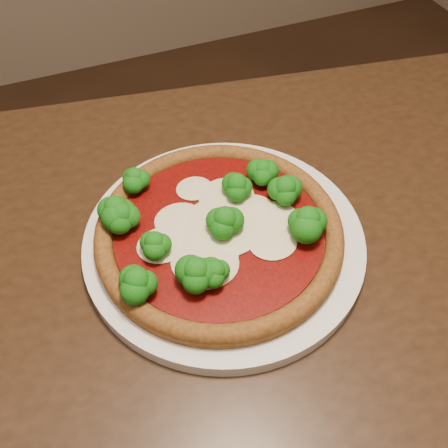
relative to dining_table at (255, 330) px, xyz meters
name	(u,v)px	position (x,y,z in m)	size (l,w,h in m)	color
dining_table	(255,330)	(0.00, 0.00, 0.00)	(1.32, 1.00, 0.75)	black
plate	(224,240)	(-0.01, 0.08, 0.11)	(0.34, 0.34, 0.02)	silver
pizza	(216,229)	(-0.02, 0.08, 0.13)	(0.30, 0.30, 0.06)	brown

